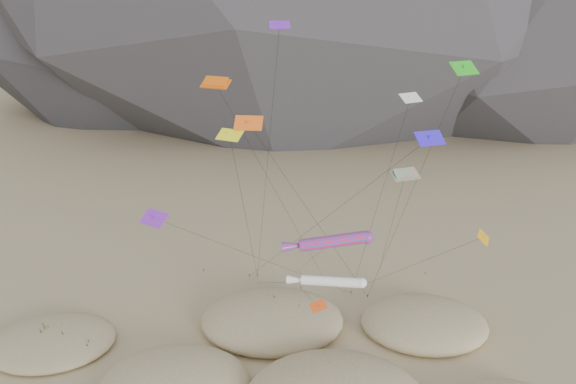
{
  "coord_description": "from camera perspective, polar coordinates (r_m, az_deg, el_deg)",
  "views": [
    {
      "loc": [
        -1.3,
        -32.76,
        30.77
      ],
      "look_at": [
        -0.85,
        12.0,
        14.74
      ],
      "focal_mm": 35.0,
      "sensor_mm": 36.0,
      "label": 1
    }
  ],
  "objects": [
    {
      "name": "delta_kites",
      "position": [
        47.18,
        4.57,
        4.06
      ],
      "size": [
        30.18,
        17.25,
        28.56
      ],
      "color": "orange",
      "rests_on": "ground"
    },
    {
      "name": "orange_parafoil",
      "position": [
        50.52,
        -7.23,
        10.7
      ],
      "size": [
        12.12,
        7.66,
        23.76
      ],
      "color": "#D7570B",
      "rests_on": "ground"
    },
    {
      "name": "rainbow_tube_kite",
      "position": [
        45.26,
        4.3,
        -5.06
      ],
      "size": [
        7.49,
        18.5,
        12.7
      ],
      "color": "red",
      "rests_on": "ground"
    },
    {
      "name": "kite_stakes",
      "position": [
        63.67,
        2.61,
        -9.06
      ],
      "size": [
        25.75,
        6.08,
        0.3
      ],
      "color": "#3F2D1E",
      "rests_on": "ground"
    },
    {
      "name": "multi_parafoil",
      "position": [
        47.12,
        11.79,
        1.63
      ],
      "size": [
        2.58,
        16.01,
        17.14
      ],
      "color": "#F94A1A",
      "rests_on": "ground"
    },
    {
      "name": "white_tube_kite",
      "position": [
        44.16,
        4.07,
        -9.05
      ],
      "size": [
        9.27,
        18.24,
        10.2
      ],
      "color": "silver",
      "rests_on": "ground"
    }
  ]
}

